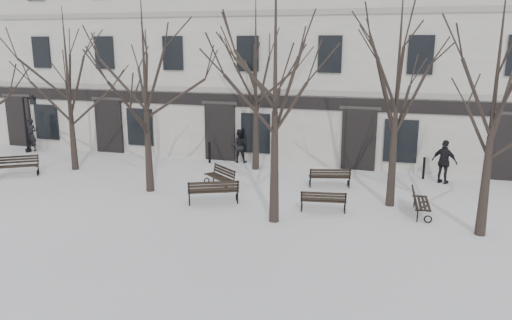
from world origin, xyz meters
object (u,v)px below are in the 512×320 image
at_px(bench_3, 221,176).
at_px(bench_4, 330,177).
at_px(bench_5, 420,202).
at_px(tree_2, 275,53).
at_px(bench_0, 17,165).
at_px(bench_2, 323,200).
at_px(tree_3, 496,84).
at_px(tree_1, 144,70).
at_px(lamp_post, 28,119).
at_px(bench_1, 213,191).

bearing_deg(bench_3, bench_4, 55.77).
relative_size(bench_4, bench_5, 1.02).
bearing_deg(tree_2, bench_3, 133.99).
relative_size(bench_0, bench_2, 1.10).
bearing_deg(tree_3, bench_0, 175.17).
xyz_separation_m(tree_3, bench_3, (-9.75, 2.59, -4.27)).
height_order(tree_1, bench_2, tree_1).
height_order(tree_1, bench_5, tree_1).
relative_size(tree_2, bench_5, 5.11).
distance_m(tree_1, lamp_post, 11.34).
relative_size(tree_2, bench_4, 5.00).
bearing_deg(bench_2, bench_0, -12.82).
bearing_deg(bench_2, lamp_post, -26.19).
height_order(bench_1, bench_4, bench_1).
relative_size(bench_5, lamp_post, 0.55).
xyz_separation_m(bench_0, bench_2, (14.14, -0.91, -0.05)).
xyz_separation_m(bench_1, lamp_post, (-12.99, 5.53, 1.32)).
xyz_separation_m(tree_1, tree_3, (12.34, -1.27, -0.13)).
bearing_deg(bench_4, tree_3, 129.39).
bearing_deg(lamp_post, bench_3, -15.14).
xyz_separation_m(tree_1, bench_4, (6.96, 2.62, -4.40)).
xyz_separation_m(tree_2, tree_3, (6.56, 0.72, -0.86)).
distance_m(tree_1, tree_3, 12.40).
bearing_deg(bench_1, tree_1, -39.97).
xyz_separation_m(bench_0, bench_3, (9.50, 0.96, -0.03)).
distance_m(tree_3, bench_2, 6.72).
xyz_separation_m(bench_3, lamp_post, (-12.46, 3.37, 1.37)).
bearing_deg(tree_2, tree_3, 6.24).
bearing_deg(lamp_post, tree_2, -23.11).
bearing_deg(bench_5, bench_4, 51.79).
xyz_separation_m(tree_2, bench_3, (-3.19, 3.31, -5.13)).
bearing_deg(bench_1, bench_2, 159.07).
relative_size(tree_1, bench_5, 4.45).
bearing_deg(bench_0, bench_3, -26.89).
distance_m(bench_3, bench_4, 4.57).
distance_m(tree_1, tree_2, 6.15).
bearing_deg(bench_1, bench_5, 162.72).
relative_size(tree_3, bench_3, 4.51).
relative_size(bench_1, bench_4, 1.11).
bearing_deg(lamp_post, bench_2, -17.06).
height_order(tree_2, lamp_post, tree_2).
relative_size(tree_1, lamp_post, 2.45).
distance_m(bench_5, lamp_post, 20.93).
bearing_deg(bench_0, tree_2, -43.15).
relative_size(tree_2, bench_2, 5.32).
distance_m(tree_1, bench_1, 5.42).
height_order(bench_2, lamp_post, lamp_post).
distance_m(bench_1, lamp_post, 14.18).
bearing_deg(bench_0, bench_2, -36.38).
distance_m(bench_2, lamp_post, 17.94).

